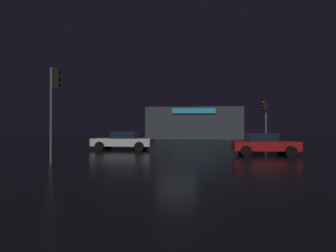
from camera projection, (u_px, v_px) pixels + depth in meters
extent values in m
plane|color=black|center=(177.00, 155.00, 17.87)|extent=(120.00, 120.00, 0.00)
cube|color=#33383D|center=(194.00, 123.00, 48.13)|extent=(15.67, 7.65, 5.20)
cube|color=#33CCF2|center=(194.00, 111.00, 44.19)|extent=(6.79, 0.24, 0.80)
cylinder|color=#595B60|center=(51.00, 116.00, 13.10)|extent=(0.12, 0.12, 4.52)
cube|color=black|center=(55.00, 79.00, 13.22)|extent=(0.41, 0.41, 1.01)
sphere|color=red|center=(58.00, 73.00, 13.32)|extent=(0.20, 0.20, 0.20)
sphere|color=black|center=(58.00, 79.00, 13.32)|extent=(0.20, 0.20, 0.20)
sphere|color=black|center=(58.00, 86.00, 13.32)|extent=(0.20, 0.20, 0.20)
cylinder|color=#595B60|center=(266.00, 125.00, 22.76)|extent=(0.14, 0.14, 3.96)
cube|color=black|center=(265.00, 106.00, 22.69)|extent=(0.40, 0.41, 0.88)
sphere|color=red|center=(263.00, 102.00, 22.61)|extent=(0.20, 0.20, 0.20)
sphere|color=black|center=(263.00, 106.00, 22.60)|extent=(0.20, 0.20, 0.20)
sphere|color=black|center=(263.00, 109.00, 22.60)|extent=(0.20, 0.20, 0.20)
cube|color=#A51414|center=(265.00, 146.00, 17.23)|extent=(3.86, 1.80, 0.55)
cube|color=black|center=(261.00, 137.00, 17.25)|extent=(1.68, 1.61, 0.51)
cylinder|color=black|center=(282.00, 149.00, 17.98)|extent=(0.66, 0.22, 0.66)
cylinder|color=black|center=(291.00, 152.00, 16.21)|extent=(0.66, 0.22, 0.66)
cylinder|color=black|center=(241.00, 149.00, 18.24)|extent=(0.66, 0.22, 0.66)
cylinder|color=black|center=(246.00, 151.00, 16.47)|extent=(0.66, 0.22, 0.66)
cube|color=silver|center=(123.00, 142.00, 21.30)|extent=(4.60, 2.00, 0.57)
cube|color=black|center=(125.00, 135.00, 21.28)|extent=(1.92, 1.71, 0.54)
cylinder|color=black|center=(100.00, 146.00, 20.60)|extent=(0.72, 0.25, 0.71)
cylinder|color=black|center=(108.00, 145.00, 22.41)|extent=(0.72, 0.25, 0.71)
cylinder|color=black|center=(139.00, 147.00, 20.19)|extent=(0.72, 0.25, 0.71)
cylinder|color=black|center=(145.00, 145.00, 21.99)|extent=(0.72, 0.25, 0.71)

